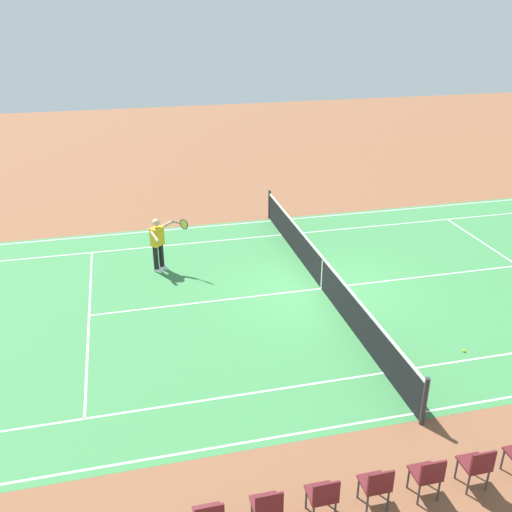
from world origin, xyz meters
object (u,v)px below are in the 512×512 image
(spectator_chair_2, at_px, (477,465))
(tennis_player_near, at_px, (158,242))
(tennis_net, at_px, (322,273))
(spectator_chair_3, at_px, (428,474))
(spectator_chair_6, at_px, (267,506))
(spectator_chair_5, at_px, (323,495))
(tennis_ball, at_px, (464,351))
(spectator_chair_4, at_px, (377,484))

(spectator_chair_2, bearing_deg, tennis_player_near, -65.69)
(tennis_net, height_order, spectator_chair_2, tennis_net)
(spectator_chair_2, xyz_separation_m, spectator_chair_3, (0.90, 0.00, 0.00))
(spectator_chair_3, bearing_deg, spectator_chair_6, 0.00)
(spectator_chair_3, height_order, spectator_chair_5, same)
(tennis_ball, distance_m, spectator_chair_5, 6.08)
(spectator_chair_2, xyz_separation_m, spectator_chair_6, (3.61, 0.00, 0.00))
(tennis_player_near, xyz_separation_m, spectator_chair_2, (-4.41, 9.76, -0.41))
(spectator_chair_3, xyz_separation_m, spectator_chair_6, (2.71, 0.00, 0.00))
(spectator_chair_6, bearing_deg, tennis_ball, -147.38)
(tennis_ball, relative_size, spectator_chair_4, 0.08)
(tennis_net, bearing_deg, spectator_chair_2, 90.49)
(spectator_chair_3, bearing_deg, tennis_player_near, -70.24)
(spectator_chair_4, xyz_separation_m, spectator_chair_5, (0.90, 0.00, 0.00))
(tennis_player_near, distance_m, tennis_ball, 8.97)
(tennis_net, xyz_separation_m, spectator_chair_2, (-0.06, 7.46, 0.03))
(tennis_ball, height_order, spectator_chair_5, spectator_chair_5)
(tennis_player_near, xyz_separation_m, spectator_chair_6, (-0.80, 9.76, -0.41))
(spectator_chair_2, bearing_deg, spectator_chair_6, 0.00)
(spectator_chair_4, bearing_deg, tennis_ball, -136.93)
(spectator_chair_2, height_order, spectator_chair_4, same)
(tennis_net, height_order, spectator_chair_3, tennis_net)
(tennis_player_near, distance_m, spectator_chair_4, 10.11)
(tennis_ball, xyz_separation_m, spectator_chair_6, (5.73, 3.67, 0.49))
(spectator_chair_6, bearing_deg, tennis_player_near, -85.32)
(spectator_chair_5, bearing_deg, spectator_chair_3, 180.00)
(spectator_chair_4, bearing_deg, spectator_chair_3, 180.00)
(tennis_player_near, height_order, spectator_chair_6, tennis_player_near)
(tennis_ball, xyz_separation_m, spectator_chair_2, (2.12, 3.67, 0.49))
(tennis_ball, distance_m, spectator_chair_2, 4.26)
(spectator_chair_5, relative_size, spectator_chair_6, 1.00)
(tennis_net, height_order, spectator_chair_6, tennis_net)
(tennis_ball, bearing_deg, spectator_chair_6, 32.62)
(tennis_net, relative_size, spectator_chair_5, 13.30)
(tennis_player_near, height_order, tennis_ball, tennis_player_near)
(spectator_chair_2, bearing_deg, spectator_chair_5, 0.00)
(spectator_chair_2, height_order, spectator_chair_5, same)
(tennis_ball, height_order, spectator_chair_3, spectator_chair_3)
(tennis_player_near, bearing_deg, spectator_chair_5, 99.89)
(spectator_chair_3, bearing_deg, spectator_chair_4, 0.00)
(tennis_ball, bearing_deg, spectator_chair_5, 37.23)
(tennis_ball, bearing_deg, spectator_chair_3, 50.52)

